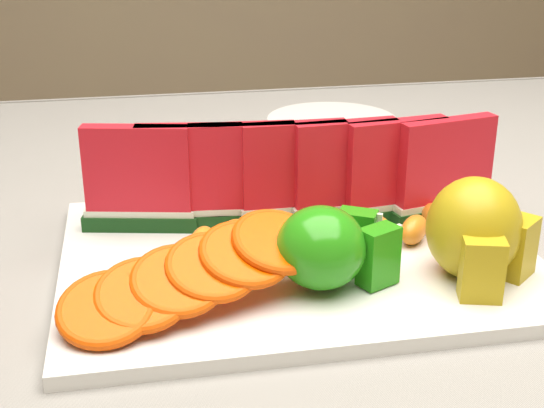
{
  "coord_description": "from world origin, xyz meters",
  "views": [
    {
      "loc": [
        -0.14,
        -0.68,
        1.05
      ],
      "look_at": [
        -0.03,
        -0.1,
        0.81
      ],
      "focal_mm": 50.0,
      "sensor_mm": 36.0,
      "label": 1
    }
  ],
  "objects_px": {
    "apple_cluster": "(329,247)",
    "pear_cluster": "(477,232)",
    "platter": "(298,258)",
    "side_plate": "(332,122)",
    "fork": "(143,166)"
  },
  "relations": [
    {
      "from": "pear_cluster",
      "to": "side_plate",
      "type": "height_order",
      "value": "pear_cluster"
    },
    {
      "from": "pear_cluster",
      "to": "side_plate",
      "type": "xyz_separation_m",
      "value": [
        0.01,
        0.48,
        -0.05
      ]
    },
    {
      "from": "apple_cluster",
      "to": "pear_cluster",
      "type": "distance_m",
      "value": 0.12
    },
    {
      "from": "fork",
      "to": "side_plate",
      "type": "bearing_deg",
      "value": 26.69
    },
    {
      "from": "side_plate",
      "to": "platter",
      "type": "bearing_deg",
      "value": -108.78
    },
    {
      "from": "platter",
      "to": "pear_cluster",
      "type": "xyz_separation_m",
      "value": [
        0.13,
        -0.07,
        0.04
      ]
    },
    {
      "from": "fork",
      "to": "pear_cluster",
      "type": "bearing_deg",
      "value": -53.62
    },
    {
      "from": "platter",
      "to": "apple_cluster",
      "type": "distance_m",
      "value": 0.07
    },
    {
      "from": "platter",
      "to": "pear_cluster",
      "type": "relative_size",
      "value": 4.22
    },
    {
      "from": "platter",
      "to": "apple_cluster",
      "type": "xyz_separation_m",
      "value": [
        0.01,
        -0.06,
        0.04
      ]
    },
    {
      "from": "platter",
      "to": "side_plate",
      "type": "relative_size",
      "value": 2.2
    },
    {
      "from": "pear_cluster",
      "to": "fork",
      "type": "distance_m",
      "value": 0.43
    },
    {
      "from": "apple_cluster",
      "to": "side_plate",
      "type": "distance_m",
      "value": 0.49
    },
    {
      "from": "apple_cluster",
      "to": "pear_cluster",
      "type": "relative_size",
      "value": 1.06
    },
    {
      "from": "platter",
      "to": "apple_cluster",
      "type": "bearing_deg",
      "value": -80.56
    }
  ]
}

